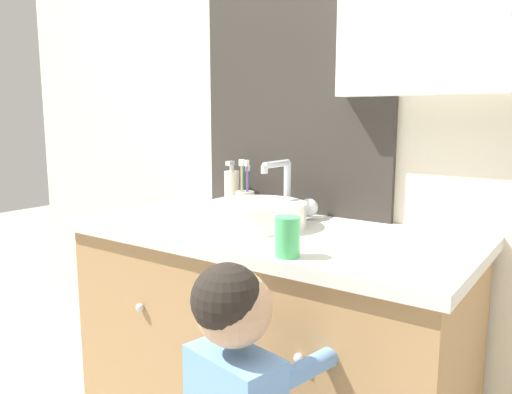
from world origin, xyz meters
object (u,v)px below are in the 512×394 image
at_px(soap_dispenser, 232,188).
at_px(drinking_cup, 287,237).
at_px(toothbrush_holder, 245,198).
at_px(sink_basin, 259,213).

xyz_separation_m(soap_dispenser, drinking_cup, (0.51, -0.44, -0.02)).
bearing_deg(drinking_cup, soap_dispenser, 139.15).
height_order(toothbrush_holder, soap_dispenser, toothbrush_holder).
bearing_deg(toothbrush_holder, soap_dispenser, 158.68).
xyz_separation_m(toothbrush_holder, drinking_cup, (0.43, -0.41, 0.00)).
bearing_deg(soap_dispenser, sink_basin, -37.28).
distance_m(sink_basin, soap_dispenser, 0.33).
xyz_separation_m(toothbrush_holder, soap_dispenser, (-0.08, 0.03, 0.02)).
distance_m(sink_basin, toothbrush_holder, 0.24).
height_order(soap_dispenser, drinking_cup, soap_dispenser).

